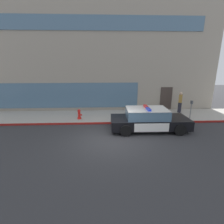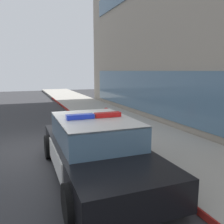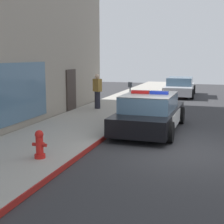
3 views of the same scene
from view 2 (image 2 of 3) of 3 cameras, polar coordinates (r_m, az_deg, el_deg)
name	(u,v)px [view 2 (image 2 of 3)]	position (r m, az deg, el deg)	size (l,w,h in m)	color
ground	(31,151)	(8.06, -18.90, -8.77)	(48.00, 48.00, 0.00)	#303033
sidewalk	(146,135)	(9.16, 8.09, -5.59)	(48.00, 3.19, 0.15)	#A39E93
curb_red_paint	(106,140)	(8.51, -1.44, -6.71)	(28.80, 0.04, 0.14)	maroon
police_cruiser	(96,147)	(5.79, -3.84, -8.51)	(4.83, 2.18, 1.49)	black
fire_hydrant	(106,116)	(10.65, -1.40, -0.95)	(0.34, 0.39, 0.73)	red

